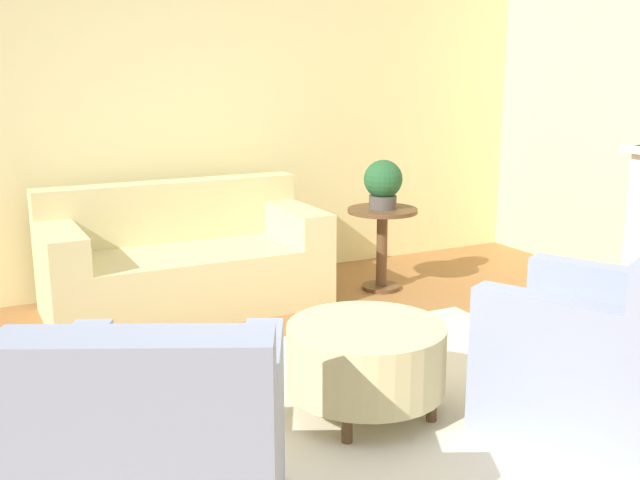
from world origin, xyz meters
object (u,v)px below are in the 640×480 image
Objects in this scene: potted_plant_on_side_table at (383,183)px; armchair_right at (603,358)px; couch at (184,263)px; side_table at (382,235)px; armchair_left at (161,464)px; ottoman_table at (366,357)px.

armchair_right is at bearing -96.73° from potted_plant_on_side_table.
side_table is at bearing -10.64° from couch.
couch is 1.46m from side_table.
couch is 1.68× the size of armchair_left.
armchair_left is 1.47× the size of ottoman_table.
armchair_right reaches higher than side_table.
side_table is at bearing 56.39° from ottoman_table.
potted_plant_on_side_table is (1.43, -0.27, 0.49)m from couch.
side_table is at bearing 83.27° from armchair_right.
armchair_right reaches higher than ottoman_table.
armchair_left is 3.28m from side_table.
side_table reaches higher than ottoman_table.
couch is 2.47× the size of ottoman_table.
armchair_right is 1.07m from ottoman_table.
armchair_left reaches higher than couch.
potted_plant_on_side_table is at bearing 45.62° from armchair_left.
couch is at bearing 169.36° from side_table.
couch is 5.21× the size of potted_plant_on_side_table.
armchair_right is (2.02, 0.00, 0.00)m from armchair_left.
armchair_left and armchair_right have the same top height.
ottoman_table is (0.28, -1.99, -0.02)m from couch.
side_table is (1.43, -0.27, 0.11)m from couch.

